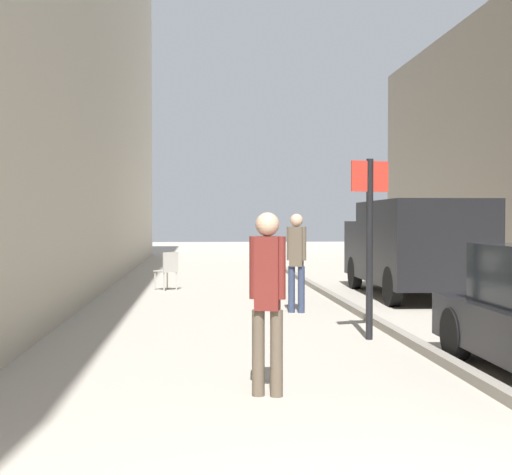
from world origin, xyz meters
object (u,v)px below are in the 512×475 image
(street_sign_post, at_px, (370,232))
(pedestrian_mid_block, at_px, (267,290))
(delivery_van, at_px, (414,245))
(cafe_chair_near_window, at_px, (168,268))
(pedestrian_main_foreground, at_px, (296,256))

(street_sign_post, bearing_deg, pedestrian_mid_block, 43.03)
(delivery_van, xyz_separation_m, street_sign_post, (-2.37, -5.50, 0.38))
(delivery_van, distance_m, cafe_chair_near_window, 5.89)
(street_sign_post, height_order, cafe_chair_near_window, street_sign_post)
(pedestrian_main_foreground, distance_m, pedestrian_mid_block, 6.19)
(pedestrian_main_foreground, bearing_deg, cafe_chair_near_window, 138.99)
(pedestrian_main_foreground, bearing_deg, delivery_van, 58.28)
(delivery_van, bearing_deg, street_sign_post, -112.34)
(street_sign_post, bearing_deg, pedestrian_main_foreground, -94.97)
(cafe_chair_near_window, bearing_deg, pedestrian_main_foreground, -98.52)
(pedestrian_mid_block, relative_size, delivery_van, 0.34)
(street_sign_post, bearing_deg, cafe_chair_near_window, -83.41)
(pedestrian_main_foreground, relative_size, delivery_van, 0.35)
(delivery_van, bearing_deg, pedestrian_mid_block, -114.78)
(pedestrian_mid_block, height_order, street_sign_post, street_sign_post)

